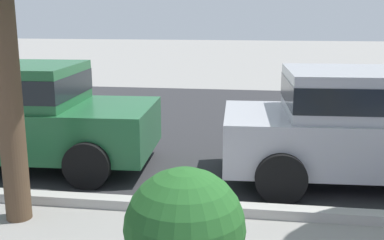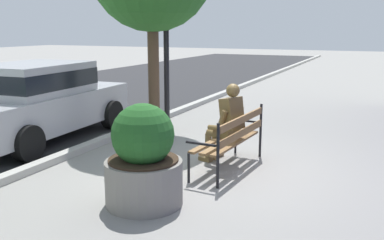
{
  "view_description": "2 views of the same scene",
  "coord_description": "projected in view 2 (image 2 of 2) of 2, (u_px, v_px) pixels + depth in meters",
  "views": [
    {
      "loc": [
        -1.31,
        -2.1,
        2.28
      ],
      "look_at": [
        -2.23,
        4.25,
        0.8
      ],
      "focal_mm": 42.95,
      "sensor_mm": 36.0,
      "label": 1
    },
    {
      "loc": [
        -6.29,
        -2.1,
        2.24
      ],
      "look_at": [
        0.05,
        0.75,
        0.75
      ],
      "focal_mm": 40.29,
      "sensor_mm": 36.0,
      "label": 2
    }
  ],
  "objects": [
    {
      "name": "ground_plane",
      "position": [
        233.0,
        170.0,
        6.92
      ],
      "size": [
        80.0,
        80.0,
        0.0
      ],
      "primitive_type": "plane",
      "color": "gray"
    },
    {
      "name": "park_bench",
      "position": [
        232.0,
        137.0,
        6.86
      ],
      "size": [
        1.83,
        0.66,
        0.95
      ],
      "color": "olive",
      "rests_on": "ground"
    },
    {
      "name": "bronze_statue_seated",
      "position": [
        225.0,
        125.0,
        7.12
      ],
      "size": [
        0.8,
        0.81,
        1.37
      ],
      "color": "brown",
      "rests_on": "ground"
    },
    {
      "name": "parked_car_silver",
      "position": [
        38.0,
        99.0,
        8.66
      ],
      "size": [
        4.18,
        2.08,
        1.56
      ],
      "color": "#B7B7BC",
      "rests_on": "ground"
    },
    {
      "name": "lamp_post",
      "position": [
        166.0,
        13.0,
        9.22
      ],
      "size": [
        0.32,
        0.32,
        3.9
      ],
      "color": "black",
      "rests_on": "ground"
    },
    {
      "name": "concrete_planter",
      "position": [
        143.0,
        160.0,
        5.48
      ],
      "size": [
        1.0,
        1.0,
        1.32
      ],
      "color": "gray",
      "rests_on": "ground"
    },
    {
      "name": "curb_stone",
      "position": [
        87.0,
        147.0,
        8.07
      ],
      "size": [
        60.0,
        0.2,
        0.12
      ],
      "primitive_type": "cube",
      "color": "#B2AFA8",
      "rests_on": "ground"
    }
  ]
}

